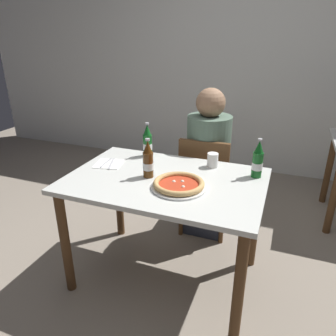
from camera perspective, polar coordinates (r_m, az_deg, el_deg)
name	(u,v)px	position (r m, az deg, el deg)	size (l,w,h in m)	color
ground_plane	(165,275)	(2.36, -0.46, -18.65)	(8.00, 8.00, 0.00)	gray
back_wall_tiled	(236,59)	(3.90, 12.06, 18.56)	(7.00, 0.10, 2.60)	white
dining_table_main	(165,195)	(2.00, -0.52, -4.87)	(1.20, 0.80, 0.75)	silver
chair_behind_table	(205,181)	(2.56, 6.75, -2.33)	(0.41, 0.41, 0.85)	brown
diner_seated	(207,167)	(2.56, 7.09, 0.19)	(0.34, 0.34, 1.21)	#2D3342
pizza_margherita_near	(179,185)	(1.82, 1.96, -3.00)	(0.32, 0.32, 0.04)	white
beer_bottle_left	(148,161)	(1.93, -3.61, 1.24)	(0.07, 0.07, 0.25)	#512D0F
beer_bottle_center	(258,161)	(2.00, 15.83, 1.20)	(0.07, 0.07, 0.25)	#14591E
beer_bottle_right	(148,142)	(2.28, -3.71, 4.65)	(0.07, 0.07, 0.25)	#14591E
napkin_with_cutlery	(109,164)	(2.20, -10.59, 0.78)	(0.21, 0.21, 0.01)	white
paper_cup	(213,160)	(2.12, 8.03, 1.41)	(0.07, 0.07, 0.10)	white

